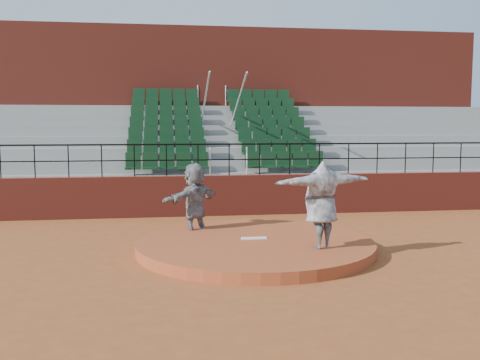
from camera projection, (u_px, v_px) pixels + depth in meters
name	position (u px, v px, depth m)	size (l,w,h in m)	color
ground	(255.00, 251.00, 12.44)	(90.00, 90.00, 0.00)	brown
pitchers_mound	(255.00, 245.00, 12.43)	(5.50, 5.50, 0.25)	#9F4523
pitching_rubber	(254.00, 238.00, 12.56)	(0.60, 0.15, 0.03)	white
boundary_wall	(229.00, 195.00, 17.30)	(24.00, 0.30, 1.30)	maroon
wall_railing	(229.00, 153.00, 17.15)	(24.04, 0.05, 1.03)	black
seating_deck	(218.00, 163.00, 20.81)	(24.00, 5.97, 4.63)	gray
press_box_facade	(209.00, 111.00, 24.48)	(24.00, 3.00, 7.10)	maroon
pitcher	(321.00, 205.00, 11.56)	(2.33, 0.63, 1.90)	black
fielder	(195.00, 201.00, 13.70)	(1.81, 0.58, 1.96)	black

